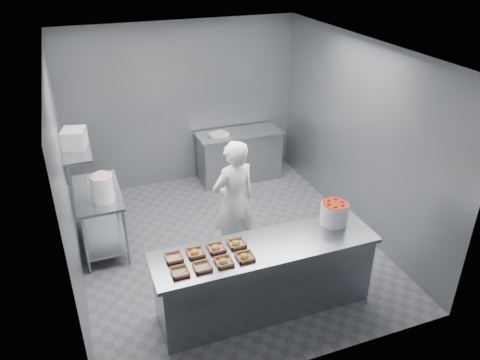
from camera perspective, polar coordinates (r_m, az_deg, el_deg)
name	(u,v)px	position (r m, az deg, el deg)	size (l,w,h in m)	color
floor	(227,245)	(6.84, -1.55, -7.92)	(4.50, 4.50, 0.00)	#4C4C51
ceiling	(224,49)	(5.67, -1.93, 15.67)	(4.50, 4.50, 0.00)	white
wall_back	(183,105)	(8.14, -6.97, 9.05)	(4.00, 0.04, 2.80)	slate
wall_left	(65,183)	(5.86, -20.52, -0.33)	(0.04, 4.50, 2.80)	slate
wall_right	(357,137)	(6.97, 14.07, 5.14)	(0.04, 4.50, 2.80)	slate
service_counter	(265,277)	(5.56, 3.06, -11.75)	(2.60, 0.70, 0.90)	slate
prep_table	(100,211)	(6.77, -16.67, -3.61)	(0.60, 1.20, 0.90)	slate
back_counter	(239,156)	(8.42, -0.06, 2.98)	(1.50, 0.60, 0.90)	slate
wall_shelf	(76,149)	(6.34, -19.35, 3.54)	(0.35, 0.90, 0.03)	slate
tray_0	(180,272)	(4.93, -7.35, -11.05)	(0.19, 0.18, 0.04)	tan
tray_1	(202,267)	(4.97, -4.62, -10.50)	(0.19, 0.18, 0.04)	tan
tray_2	(224,262)	(5.02, -1.99, -9.91)	(0.19, 0.18, 0.06)	tan
tray_3	(245,257)	(5.09, 0.60, -9.33)	(0.19, 0.18, 0.06)	tan
tray_4	(174,257)	(5.13, -8.06, -9.32)	(0.19, 0.18, 0.04)	tan
tray_5	(195,252)	(5.17, -5.49, -8.78)	(0.19, 0.18, 0.06)	tan
tray_6	(216,248)	(5.22, -2.92, -8.26)	(0.19, 0.18, 0.06)	tan
tray_7	(237,243)	(5.28, -0.43, -7.73)	(0.19, 0.18, 0.06)	tan
worker	(234,202)	(6.16, -0.75, -2.66)	(0.63, 0.41, 1.73)	white
strawberry_tub	(334,212)	(5.71, 11.41, -3.89)	(0.33, 0.33, 0.27)	white
glaze_bucket	(102,188)	(6.29, -16.44, -0.89)	(0.30, 0.29, 0.44)	white
bucket_lid	(102,188)	(6.68, -16.43, -0.89)	(0.29, 0.29, 0.02)	white
rag	(92,182)	(6.88, -17.55, -0.22)	(0.13, 0.11, 0.02)	#CCB28C
appliance	(74,138)	(6.35, -19.57, 4.83)	(0.28, 0.32, 0.24)	gray
paper_stack	(218,134)	(8.11, -2.66, 5.59)	(0.30, 0.22, 0.05)	silver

